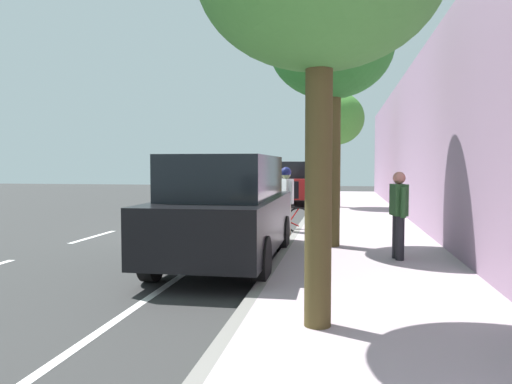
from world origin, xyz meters
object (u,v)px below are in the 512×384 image
Objects in this scene: street_tree_mid_block at (331,51)px; pedestrian_on_phone at (399,210)px; street_tree_far_end at (336,120)px; parked_suv_red_mid at (294,182)px; parked_suv_black_second at (226,209)px; cyclist_with_backpack at (287,194)px; bicycle_at_curb at (280,220)px.

street_tree_mid_block is 3.61m from pedestrian_on_phone.
street_tree_mid_block reaches higher than street_tree_far_end.
parked_suv_red_mid is 0.91× the size of street_tree_mid_block.
parked_suv_black_second reaches higher than cyclist_with_backpack.
parked_suv_red_mid reaches higher than cyclist_with_backpack.
bicycle_at_curb is 0.34× the size of street_tree_far_end.
bicycle_at_curb is at bearing 124.73° from pedestrian_on_phone.
parked_suv_black_second is at bearing -89.28° from parked_suv_red_mid.
street_tree_mid_block is at bearing -61.51° from bicycle_at_curb.
bicycle_at_curb is 4.72m from street_tree_mid_block.
cyclist_with_backpack is 0.38× the size of street_tree_far_end.
street_tree_far_end is at bearing 81.60° from cyclist_with_backpack.
street_tree_far_end reaches higher than parked_suv_red_mid.
bicycle_at_curb is (0.48, 4.10, -0.65)m from parked_suv_black_second.
street_tree_mid_block is (1.35, -2.48, 3.78)m from bicycle_at_curb.
parked_suv_red_mid is at bearing 122.73° from street_tree_far_end.
cyclist_with_backpack is 1.13× the size of pedestrian_on_phone.
pedestrian_on_phone is (1.25, -10.96, -2.61)m from street_tree_far_end.
parked_suv_black_second is at bearing -138.52° from street_tree_mid_block.
parked_suv_black_second is 14.44m from parked_suv_red_mid.
parked_suv_red_mid is 13.35m from street_tree_mid_block.
cyclist_with_backpack is (0.70, 3.66, 0.07)m from parked_suv_black_second.
parked_suv_black_second is 1.02× the size of street_tree_far_end.
street_tree_far_end is at bearing 90.00° from street_tree_mid_block.
parked_suv_red_mid is 2.65× the size of cyclist_with_backpack.
parked_suv_red_mid is 4.53m from street_tree_far_end.
street_tree_mid_block is (1.83, 1.62, 3.13)m from parked_suv_black_second.
street_tree_far_end reaches higher than bicycle_at_curb.
bicycle_at_curb is at bearing 116.61° from cyclist_with_backpack.
parked_suv_black_second is at bearing -96.68° from bicycle_at_curb.
bicycle_at_curb is 8.03m from street_tree_far_end.
street_tree_mid_block is 3.30× the size of pedestrian_on_phone.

